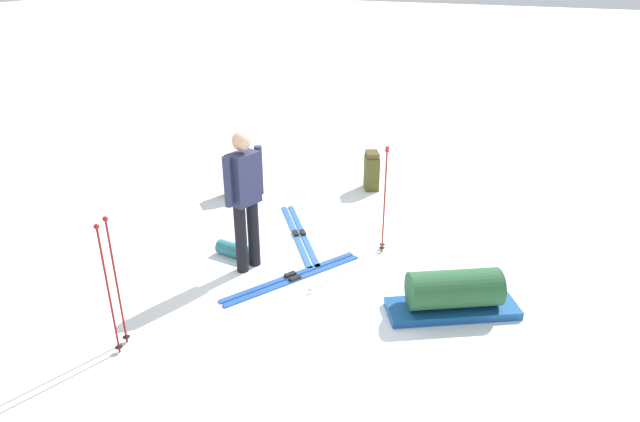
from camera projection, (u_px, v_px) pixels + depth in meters
name	position (u px, v px, depth m)	size (l,w,h in m)	color
ground_plane	(320.00, 263.00, 6.85)	(80.00, 80.00, 0.00)	white
skier_standing	(245.00, 194.00, 6.35)	(0.55, 0.30, 1.70)	black
ski_pair_near	(293.00, 278.00, 6.51)	(1.69, 1.04, 0.05)	#244FA0
ski_pair_far	(299.00, 234.00, 7.52)	(1.55, 1.27, 0.05)	#2E5FA6
backpack_large_dark	(235.00, 180.00, 8.64)	(0.41, 0.42, 0.54)	black
backpack_bright	(372.00, 171.00, 8.89)	(0.38, 0.34, 0.62)	#48441B
ski_poles_planted_near	(385.00, 195.00, 6.82)	(0.16, 0.10, 1.38)	maroon
ski_poles_planted_far	(111.00, 280.00, 5.07)	(0.22, 0.11, 1.36)	maroon
gear_sled	(454.00, 294.00, 5.81)	(1.09, 1.41, 0.49)	#144A8D
sleeping_mat_rolled	(237.00, 251.00, 6.94)	(0.18, 0.18, 0.55)	teal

